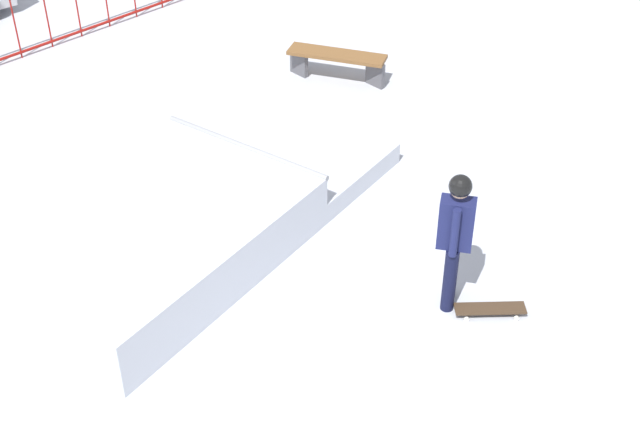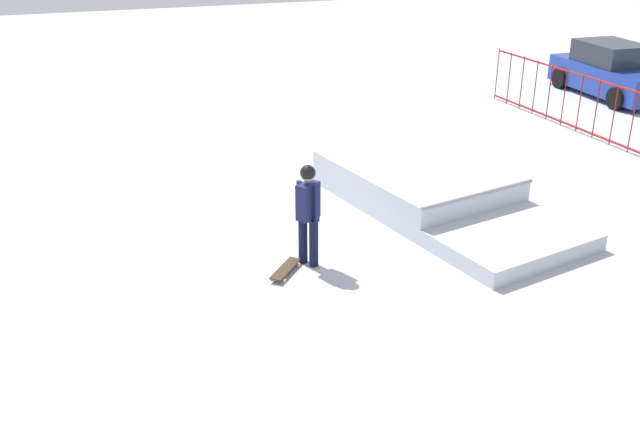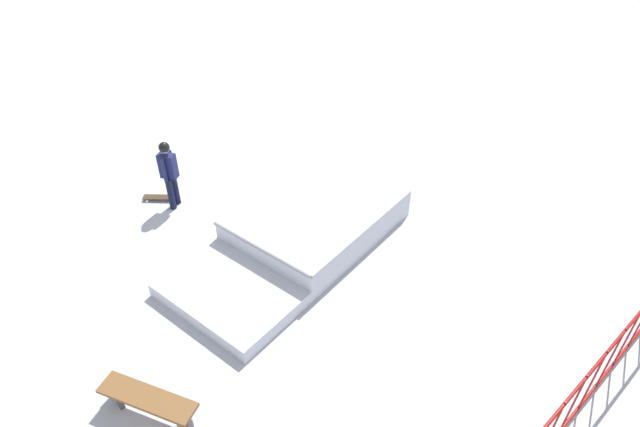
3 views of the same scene
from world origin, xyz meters
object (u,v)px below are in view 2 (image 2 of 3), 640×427
at_px(skateboard, 285,269).
at_px(skate_ramp, 430,191).
at_px(skater, 308,208).
at_px(parked_car_blue, 612,72).

bearing_deg(skateboard, skate_ramp, -22.25).
relative_size(skater, parked_car_blue, 0.41).
relative_size(skater, skateboard, 2.36).
distance_m(skate_ramp, skater, 3.46).
bearing_deg(parked_car_blue, skater, -56.50).
distance_m(skate_ramp, skateboard, 3.89).
xyz_separation_m(skater, skateboard, (0.18, -0.46, -0.93)).
bearing_deg(parked_car_blue, skateboard, -56.80).
xyz_separation_m(skate_ramp, skater, (1.51, -3.03, 0.69)).
xyz_separation_m(skate_ramp, parked_car_blue, (-5.88, 9.27, 0.41)).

